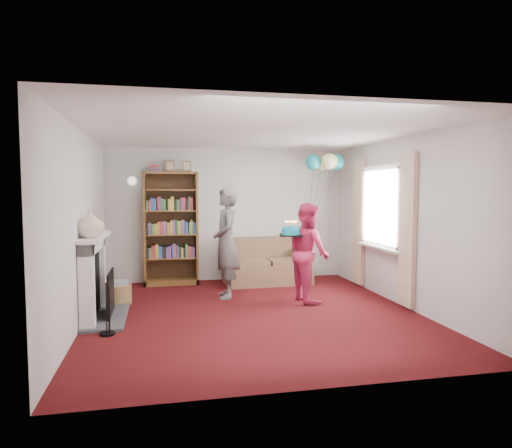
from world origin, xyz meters
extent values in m
plane|color=#32070B|center=(0.00, 0.00, 0.00)|extent=(5.00, 5.00, 0.00)
cube|color=silver|center=(0.00, 2.51, 1.25)|extent=(4.50, 0.02, 2.50)
cube|color=silver|center=(-2.26, 0.00, 1.25)|extent=(0.02, 5.00, 2.50)
cube|color=silver|center=(2.26, 0.00, 1.25)|extent=(0.02, 5.00, 2.50)
cube|color=white|center=(0.00, 0.00, 2.50)|extent=(4.50, 5.00, 0.01)
cube|color=#3F3F42|center=(-2.00, 0.20, 0.02)|extent=(0.55, 1.40, 0.04)
cube|color=white|center=(-2.15, -0.35, 0.53)|extent=(0.18, 0.14, 1.06)
cube|color=white|center=(-2.15, 0.75, 0.53)|extent=(0.18, 0.14, 1.06)
cube|color=white|center=(-2.15, 0.20, 1.00)|extent=(0.18, 1.24, 0.16)
cube|color=white|center=(-2.12, 0.20, 1.10)|extent=(0.28, 1.35, 0.05)
cube|color=black|center=(-2.17, 0.20, 0.48)|extent=(0.10, 0.80, 0.86)
cube|color=black|center=(-1.93, 0.20, 0.33)|extent=(0.02, 0.70, 0.60)
cylinder|color=black|center=(-1.90, -0.58, 0.32)|extent=(0.18, 0.18, 0.64)
cylinder|color=black|center=(-1.87, 1.00, 0.13)|extent=(0.26, 0.26, 0.26)
cube|color=white|center=(2.21, 0.60, 2.08)|extent=(0.08, 1.30, 0.08)
cube|color=white|center=(2.21, 0.60, 0.82)|extent=(0.08, 1.30, 0.08)
cube|color=white|center=(2.24, 0.60, 1.45)|extent=(0.01, 1.15, 1.20)
cube|color=white|center=(2.18, 0.60, 0.79)|extent=(0.14, 1.32, 0.04)
cube|color=beige|center=(2.20, -0.22, 1.15)|extent=(0.07, 0.38, 2.20)
cube|color=beige|center=(2.20, 1.42, 1.15)|extent=(0.07, 0.38, 2.20)
cylinder|color=gold|center=(-1.75, 2.45, 1.90)|extent=(0.04, 0.12, 0.04)
sphere|color=white|center=(-1.75, 2.36, 1.88)|extent=(0.16, 0.16, 0.16)
cube|color=#472B14|center=(-1.08, 2.46, 1.02)|extent=(0.97, 0.04, 2.04)
cube|color=brown|center=(-1.54, 2.27, 1.02)|extent=(0.04, 0.42, 2.04)
cube|color=brown|center=(-0.61, 2.27, 1.02)|extent=(0.04, 0.42, 2.04)
cube|color=brown|center=(-1.08, 2.27, 2.02)|extent=(0.97, 0.42, 0.04)
cube|color=brown|center=(-1.08, 2.27, 0.05)|extent=(0.97, 0.42, 0.10)
cube|color=brown|center=(-1.08, 2.27, 0.48)|extent=(0.89, 0.38, 0.03)
cube|color=brown|center=(-1.08, 2.27, 0.91)|extent=(0.89, 0.38, 0.02)
cube|color=brown|center=(-1.08, 2.27, 1.34)|extent=(0.89, 0.38, 0.02)
cube|color=brown|center=(-1.08, 2.27, 1.72)|extent=(0.89, 0.38, 0.02)
cube|color=maroon|center=(-1.35, 2.25, 2.10)|extent=(0.16, 0.22, 0.12)
cube|color=brown|center=(-1.08, 2.32, 2.15)|extent=(0.16, 0.02, 0.20)
cube|color=brown|center=(-0.78, 2.32, 2.15)|extent=(0.16, 0.02, 0.20)
cube|color=brown|center=(0.66, 2.00, 0.18)|extent=(1.56, 0.82, 0.37)
cube|color=brown|center=(0.66, 2.29, 0.50)|extent=(1.56, 0.24, 0.64)
cube|color=brown|center=(0.00, 2.00, 0.37)|extent=(0.24, 0.77, 0.50)
cube|color=brown|center=(1.32, 2.00, 0.37)|extent=(0.24, 0.77, 0.50)
cube|color=brown|center=(0.31, 1.92, 0.39)|extent=(0.66, 0.52, 0.12)
cube|color=brown|center=(1.01, 1.92, 0.39)|extent=(0.66, 0.52, 0.12)
cylinder|color=#987147|center=(-1.90, 0.93, 0.15)|extent=(0.39, 0.39, 0.30)
cube|color=beige|center=(-1.90, 0.93, 0.33)|extent=(0.28, 0.22, 0.06)
imported|color=black|center=(-0.24, 1.02, 0.88)|extent=(0.45, 0.66, 1.77)
imported|color=#C82853|center=(0.97, 0.55, 0.76)|extent=(0.67, 0.81, 1.53)
cube|color=black|center=(0.67, 0.49, 1.04)|extent=(0.34, 0.34, 0.02)
cylinder|color=#0D8CA0|center=(0.67, 0.49, 1.10)|extent=(0.28, 0.28, 0.10)
cylinder|color=#0D8CA0|center=(0.67, 0.49, 1.16)|extent=(0.21, 0.21, 0.04)
cylinder|color=#E26483|center=(0.76, 0.49, 1.19)|extent=(0.01, 0.01, 0.09)
sphere|color=orange|center=(0.76, 0.49, 1.24)|extent=(0.02, 0.02, 0.02)
cylinder|color=#E26483|center=(0.75, 0.53, 1.19)|extent=(0.01, 0.01, 0.09)
sphere|color=orange|center=(0.75, 0.53, 1.24)|extent=(0.02, 0.02, 0.02)
cylinder|color=#E26483|center=(0.71, 0.56, 1.19)|extent=(0.01, 0.01, 0.09)
sphere|color=orange|center=(0.71, 0.56, 1.24)|extent=(0.02, 0.02, 0.02)
cylinder|color=#E26483|center=(0.67, 0.57, 1.19)|extent=(0.01, 0.01, 0.09)
sphere|color=orange|center=(0.67, 0.57, 1.24)|extent=(0.02, 0.02, 0.02)
cylinder|color=#E26483|center=(0.63, 0.56, 1.19)|extent=(0.01, 0.01, 0.09)
sphere|color=orange|center=(0.63, 0.56, 1.24)|extent=(0.02, 0.02, 0.02)
cylinder|color=#E26483|center=(0.60, 0.53, 1.19)|extent=(0.01, 0.01, 0.09)
sphere|color=orange|center=(0.60, 0.53, 1.24)|extent=(0.02, 0.02, 0.02)
cylinder|color=#E26483|center=(0.59, 0.49, 1.19)|extent=(0.01, 0.01, 0.09)
sphere|color=orange|center=(0.59, 0.49, 1.24)|extent=(0.02, 0.02, 0.02)
cylinder|color=#E26483|center=(0.60, 0.44, 1.19)|extent=(0.01, 0.01, 0.09)
sphere|color=orange|center=(0.60, 0.44, 1.24)|extent=(0.02, 0.02, 0.02)
cylinder|color=#E26483|center=(0.63, 0.41, 1.19)|extent=(0.01, 0.01, 0.09)
sphere|color=orange|center=(0.63, 0.41, 1.24)|extent=(0.02, 0.02, 0.02)
cylinder|color=#E26483|center=(0.67, 0.40, 1.19)|extent=(0.01, 0.01, 0.09)
sphere|color=orange|center=(0.67, 0.40, 1.24)|extent=(0.02, 0.02, 0.02)
cylinder|color=#E26483|center=(0.71, 0.41, 1.19)|extent=(0.01, 0.01, 0.09)
sphere|color=orange|center=(0.71, 0.41, 1.24)|extent=(0.02, 0.02, 0.02)
cylinder|color=#E26483|center=(0.75, 0.44, 1.19)|extent=(0.01, 0.01, 0.09)
sphere|color=orange|center=(0.75, 0.44, 1.24)|extent=(0.02, 0.02, 0.02)
sphere|color=#3F3F3F|center=(1.32, 1.80, 0.65)|extent=(0.02, 0.02, 0.02)
sphere|color=teal|center=(1.88, 1.69, 2.22)|extent=(0.28, 0.28, 0.28)
sphere|color=#E0D588|center=(1.66, 1.91, 2.22)|extent=(0.28, 0.28, 0.28)
sphere|color=teal|center=(1.44, 1.69, 2.22)|extent=(0.28, 0.28, 0.28)
sphere|color=#E0D588|center=(1.66, 1.47, 2.22)|extent=(0.28, 0.28, 0.28)
imported|color=beige|center=(-2.12, -0.15, 1.30)|extent=(0.40, 0.40, 0.36)
camera|label=1|loc=(-1.25, -6.13, 1.72)|focal=32.00mm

